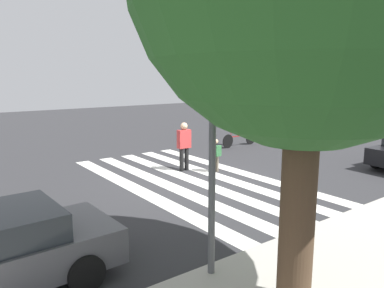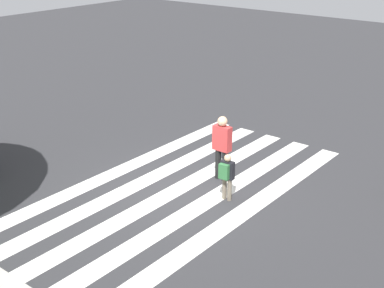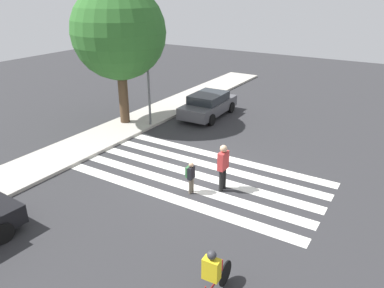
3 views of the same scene
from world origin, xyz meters
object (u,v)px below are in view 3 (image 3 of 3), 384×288
object	(u,v)px
traffic_light	(150,63)
car_parked_dark_suv	(208,104)
cyclist_far_lane	(211,278)
street_tree	(119,32)
pedestrian_adult_yellow_jacket	(223,165)
pedestrian_child_with_backpack	(191,175)

from	to	relation	value
traffic_light	car_parked_dark_suv	size ratio (longest dim) A/B	1.15
cyclist_far_lane	street_tree	bearing A→B (deg)	47.16
pedestrian_adult_yellow_jacket	car_parked_dark_suv	distance (m)	8.71
traffic_light	pedestrian_adult_yellow_jacket	size ratio (longest dim) A/B	2.72
pedestrian_adult_yellow_jacket	car_parked_dark_suv	world-z (taller)	pedestrian_adult_yellow_jacket
pedestrian_child_with_backpack	cyclist_far_lane	bearing A→B (deg)	32.11
street_tree	car_parked_dark_suv	distance (m)	6.46
pedestrian_adult_yellow_jacket	pedestrian_child_with_backpack	distance (m)	1.25
car_parked_dark_suv	cyclist_far_lane	bearing A→B (deg)	-152.20
street_tree	pedestrian_adult_yellow_jacket	distance (m)	9.61
car_parked_dark_suv	traffic_light	bearing A→B (deg)	150.67
traffic_light	pedestrian_child_with_backpack	size ratio (longest dim) A/B	4.00
traffic_light	cyclist_far_lane	size ratio (longest dim) A/B	2.12
pedestrian_adult_yellow_jacket	car_parked_dark_suv	bearing A→B (deg)	-146.18
traffic_light	street_tree	xyz separation A→B (m)	(-0.42, 1.56, 1.47)
traffic_light	pedestrian_adult_yellow_jacket	xyz separation A→B (m)	(-4.07, -6.42, -2.44)
traffic_light	street_tree	size ratio (longest dim) A/B	0.67
traffic_light	pedestrian_child_with_backpack	xyz separation A→B (m)	(-4.87, -5.51, -2.74)
traffic_light	car_parked_dark_suv	bearing A→B (deg)	-27.43
pedestrian_adult_yellow_jacket	car_parked_dark_suv	xyz separation A→B (m)	(7.31, 4.74, -0.32)
pedestrian_adult_yellow_jacket	pedestrian_child_with_backpack	size ratio (longest dim) A/B	1.47
pedestrian_adult_yellow_jacket	street_tree	bearing A→B (deg)	-113.74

